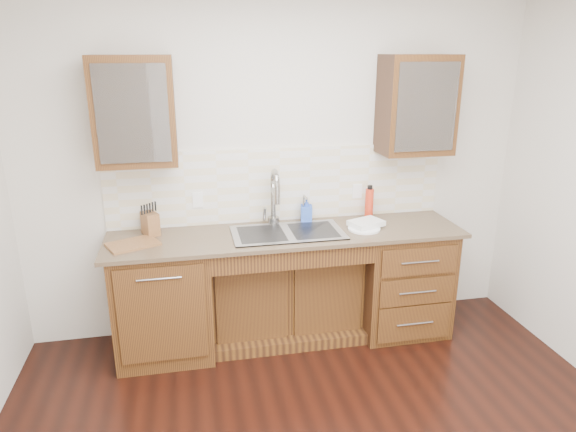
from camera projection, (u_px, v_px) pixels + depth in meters
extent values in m
cube|color=beige|center=(278.00, 165.00, 4.11)|extent=(4.00, 0.10, 2.70)
cube|color=#593014|center=(164.00, 299.00, 3.87)|extent=(0.70, 0.62, 0.88)
cube|color=#593014|center=(285.00, 293.00, 4.16)|extent=(1.20, 0.44, 0.70)
cube|color=#593014|center=(400.00, 278.00, 4.23)|extent=(0.70, 0.62, 0.88)
cube|color=#84705B|center=(287.00, 234.00, 3.90)|extent=(2.70, 0.65, 0.03)
cube|color=beige|center=(280.00, 185.00, 4.09)|extent=(2.70, 0.02, 0.59)
cube|color=#9E9EA5|center=(288.00, 244.00, 3.91)|extent=(0.84, 0.46, 0.19)
cylinder|color=#999993|center=(273.00, 200.00, 4.02)|extent=(0.04, 0.04, 0.40)
cylinder|color=#999993|center=(304.00, 208.00, 4.10)|extent=(0.02, 0.02, 0.24)
cube|color=#593014|center=(135.00, 111.00, 3.55)|extent=(0.55, 0.34, 0.75)
cube|color=#593014|center=(417.00, 105.00, 3.95)|extent=(0.55, 0.34, 0.75)
cube|color=white|center=(198.00, 200.00, 3.98)|extent=(0.08, 0.01, 0.12)
cube|color=white|center=(357.00, 191.00, 4.23)|extent=(0.08, 0.01, 0.12)
imported|color=blue|center=(306.00, 210.00, 4.11)|extent=(0.11, 0.11, 0.20)
cylinder|color=red|center=(369.00, 204.00, 4.17)|extent=(0.07, 0.07, 0.25)
cylinder|color=white|center=(364.00, 229.00, 3.96)|extent=(0.28, 0.28, 0.01)
cube|color=white|center=(366.00, 223.00, 4.00)|extent=(0.30, 0.26, 0.04)
cube|color=#966345|center=(150.00, 224.00, 3.83)|extent=(0.15, 0.18, 0.17)
cube|color=#9D6022|center=(133.00, 244.00, 3.64)|extent=(0.41, 0.36, 0.02)
imported|color=white|center=(112.00, 120.00, 3.54)|extent=(0.11, 0.11, 0.09)
imported|color=white|center=(147.00, 118.00, 3.58)|extent=(0.15, 0.15, 0.10)
imported|color=silver|center=(397.00, 112.00, 3.94)|extent=(0.18, 0.18, 0.11)
imported|color=white|center=(430.00, 112.00, 3.99)|extent=(0.12, 0.12, 0.09)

